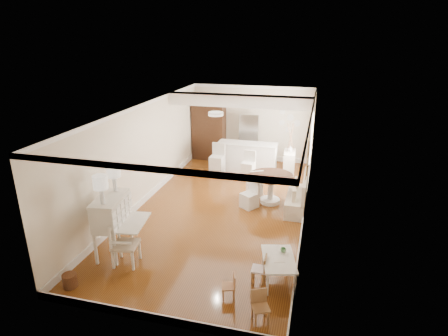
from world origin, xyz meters
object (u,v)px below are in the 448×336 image
at_px(kids_chair_c, 261,307).
at_px(kids_chair_b, 259,269).
at_px(kids_table, 278,269).
at_px(breakfast_counter, 247,157).
at_px(pantry_cabinet, 209,129).
at_px(sideboard, 289,163).
at_px(gustavian_armchair, 125,244).
at_px(slip_chair_far, 255,182).
at_px(fridge, 258,139).
at_px(wicker_basket, 70,280).
at_px(slip_chair_near, 249,194).
at_px(bar_stool_left, 217,160).
at_px(dining_table, 270,189).
at_px(secretary_bureau, 113,225).
at_px(kids_chair_a, 228,286).
at_px(bar_stool_right, 248,166).

bearing_deg(kids_chair_c, kids_chair_b, 75.87).
distance_m(kids_table, breakfast_counter, 6.20).
xyz_separation_m(breakfast_counter, pantry_cabinet, (-1.70, 1.08, 0.63)).
bearing_deg(pantry_cabinet, sideboard, -17.46).
bearing_deg(gustavian_armchair, slip_chair_far, -33.49).
height_order(slip_chair_far, fridge, fridge).
xyz_separation_m(wicker_basket, fridge, (2.21, 8.17, 0.77)).
height_order(kids_chair_b, slip_chair_near, slip_chair_near).
bearing_deg(slip_chair_near, bar_stool_left, 159.29).
xyz_separation_m(kids_table, kids_chair_b, (-0.36, -0.14, 0.04)).
distance_m(kids_chair_b, dining_table, 3.70).
height_order(kids_table, bar_stool_left, bar_stool_left).
bearing_deg(wicker_basket, breakfast_counter, 74.21).
bearing_deg(fridge, secretary_bureau, -106.21).
distance_m(wicker_basket, fridge, 8.50).
relative_size(breakfast_counter, bar_stool_left, 1.85).
xyz_separation_m(dining_table, fridge, (-0.95, 3.43, 0.48)).
relative_size(kids_table, kids_chair_a, 1.96).
bearing_deg(pantry_cabinet, kids_chair_b, -66.25).
bearing_deg(kids_table, bar_stool_right, 107.38).
bearing_deg(wicker_basket, kids_chair_c, 0.19).
bearing_deg(slip_chair_far, bar_stool_left, -68.10).
bearing_deg(wicker_basket, gustavian_armchair, 55.24).
distance_m(dining_table, bar_stool_right, 1.85).
bearing_deg(kids_chair_a, secretary_bureau, -123.85).
bearing_deg(wicker_basket, kids_chair_b, 17.00).
distance_m(wicker_basket, sideboard, 8.00).
height_order(kids_table, fridge, fridge).
bearing_deg(kids_chair_b, dining_table, -176.23).
height_order(wicker_basket, breakfast_counter, breakfast_counter).
height_order(bar_stool_right, fridge, fridge).
bearing_deg(secretary_bureau, fridge, 65.32).
bearing_deg(slip_chair_far, pantry_cabinet, -80.03).
xyz_separation_m(slip_chair_far, bar_stool_right, (-0.43, 1.22, 0.06)).
relative_size(secretary_bureau, dining_table, 1.08).
bearing_deg(wicker_basket, kids_table, 17.37).
xyz_separation_m(kids_chair_c, slip_chair_near, (-1.02, 4.28, 0.13)).
relative_size(kids_chair_b, fridge, 0.33).
bearing_deg(kids_chair_b, slip_chair_near, -166.65).
xyz_separation_m(dining_table, breakfast_counter, (-1.15, 2.38, 0.09)).
relative_size(kids_chair_c, fridge, 0.32).
relative_size(kids_chair_a, slip_chair_near, 0.62).
distance_m(dining_table, slip_chair_far, 0.63).
bearing_deg(pantry_cabinet, bar_stool_right, -44.76).
xyz_separation_m(kids_chair_c, bar_stool_right, (-1.45, 6.31, 0.20)).
xyz_separation_m(gustavian_armchair, sideboard, (2.79, 6.24, -0.07)).
bearing_deg(dining_table, secretary_bureau, -130.51).
bearing_deg(kids_chair_a, gustavian_armchair, -119.72).
bearing_deg(slip_chair_far, secretary_bureau, 30.54).
height_order(secretary_bureau, bar_stool_right, secretary_bureau).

